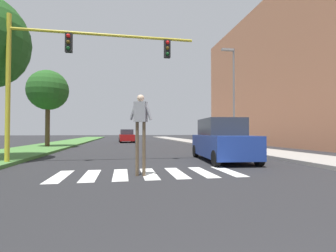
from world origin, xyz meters
name	(u,v)px	position (x,y,z in m)	size (l,w,h in m)	color
ground_plane	(130,143)	(0.00, 30.00, 0.00)	(140.00, 140.00, 0.00)	#262628
crosswalk	(149,174)	(0.00, 8.00, 0.00)	(5.85, 2.20, 0.01)	silver
median_strip	(63,144)	(-7.14, 28.00, 0.07)	(4.08, 64.00, 0.15)	#477A38
tree_far	(48,91)	(-6.96, 21.79, 4.76)	(3.29, 3.29, 6.30)	#4C3823
apartment_block_right	(329,76)	(20.21, 22.00, 7.14)	(15.14, 28.49, 14.28)	tan
sidewalk_right	(198,143)	(7.92, 28.00, 0.07)	(3.00, 64.00, 0.15)	#9E9991
traffic_light_gantry	(66,61)	(-3.18, 10.95, 4.31)	(7.77, 0.30, 6.00)	gold
street_lamp_right	(233,89)	(7.32, 17.37, 4.59)	(1.02, 0.24, 7.50)	slate
pedestrian_performer	(141,122)	(-0.30, 7.65, 1.66)	(0.72, 0.38, 2.49)	brown
suv_crossing	(222,141)	(3.73, 10.93, 0.93)	(2.31, 4.74, 1.97)	navy
sedan_midblock	(127,136)	(-0.38, 31.63, 0.76)	(2.00, 4.33, 1.64)	maroon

